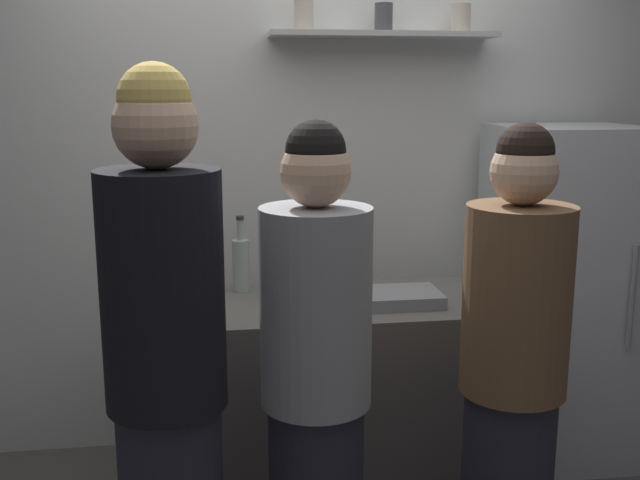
% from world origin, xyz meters
% --- Properties ---
extents(back_wall_assembly, '(4.80, 0.32, 2.60)m').
position_xyz_m(back_wall_assembly, '(0.00, 1.25, 1.30)').
color(back_wall_assembly, white).
rests_on(back_wall_assembly, ground).
extents(refrigerator, '(0.62, 0.61, 1.56)m').
position_xyz_m(refrigerator, '(1.14, 0.85, 0.78)').
color(refrigerator, silver).
rests_on(refrigerator, ground).
extents(counter, '(1.44, 0.61, 0.89)m').
position_xyz_m(counter, '(-0.03, 0.54, 0.44)').
color(counter, '#66605B').
rests_on(counter, ground).
extents(baking_pan, '(0.34, 0.24, 0.05)m').
position_xyz_m(baking_pan, '(0.27, 0.47, 0.91)').
color(baking_pan, gray).
rests_on(baking_pan, counter).
extents(utensil_holder, '(0.12, 0.12, 0.21)m').
position_xyz_m(utensil_holder, '(-0.59, 0.77, 0.95)').
color(utensil_holder, '#B2B2B7').
rests_on(utensil_holder, counter).
extents(wine_bottle_dark_glass, '(0.08, 0.08, 0.29)m').
position_xyz_m(wine_bottle_dark_glass, '(0.62, 0.43, 1.00)').
color(wine_bottle_dark_glass, black).
rests_on(wine_bottle_dark_glass, counter).
extents(wine_bottle_pale_glass, '(0.07, 0.07, 0.32)m').
position_xyz_m(wine_bottle_pale_glass, '(-0.33, 0.75, 1.01)').
color(wine_bottle_pale_glass, '#B2BFB2').
rests_on(wine_bottle_pale_glass, counter).
extents(wine_bottle_green_glass, '(0.07, 0.07, 0.32)m').
position_xyz_m(wine_bottle_green_glass, '(-0.07, 0.44, 1.01)').
color(wine_bottle_green_glass, '#19471E').
rests_on(wine_bottle_green_glass, counter).
extents(water_bottle_plastic, '(0.08, 0.08, 0.24)m').
position_xyz_m(water_bottle_plastic, '(-0.17, 0.63, 0.99)').
color(water_bottle_plastic, silver).
rests_on(water_bottle_plastic, counter).
extents(person_brown_jacket, '(0.34, 0.34, 1.63)m').
position_xyz_m(person_brown_jacket, '(0.50, -0.13, 0.80)').
color(person_brown_jacket, '#262633').
rests_on(person_brown_jacket, ground).
extents(person_blonde, '(0.34, 0.34, 1.80)m').
position_xyz_m(person_blonde, '(-0.58, -0.26, 0.90)').
color(person_blonde, '#262633').
rests_on(person_blonde, ground).
extents(person_grey_hoodie, '(0.34, 0.34, 1.64)m').
position_xyz_m(person_grey_hoodie, '(-0.14, -0.14, 0.81)').
color(person_grey_hoodie, '#262633').
rests_on(person_grey_hoodie, ground).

